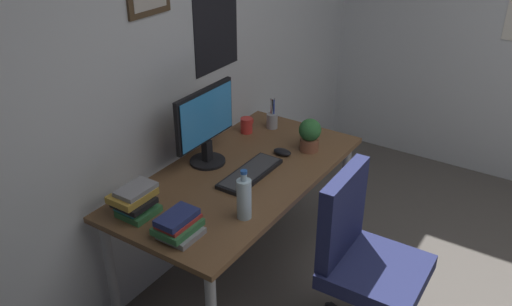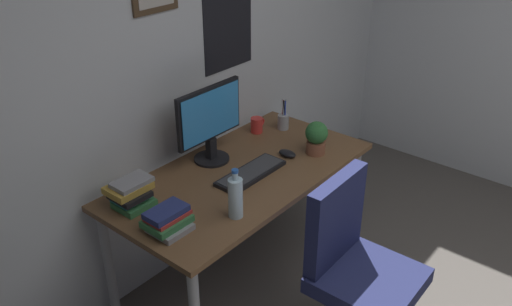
% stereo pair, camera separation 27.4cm
% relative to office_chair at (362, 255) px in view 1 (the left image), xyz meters
% --- Properties ---
extents(wall_back, '(4.40, 0.10, 2.60)m').
position_rel_office_chair_xyz_m(wall_back, '(0.04, 1.20, 0.77)').
color(wall_back, silver).
rests_on(wall_back, ground_plane).
extents(desk, '(1.51, 0.76, 0.74)m').
position_rel_office_chair_xyz_m(desk, '(0.04, 0.74, 0.13)').
color(desk, brown).
rests_on(desk, ground_plane).
extents(office_chair, '(0.55, 0.57, 0.95)m').
position_rel_office_chair_xyz_m(office_chair, '(0.00, 0.00, 0.00)').
color(office_chair, '#1E234C').
rests_on(office_chair, ground_plane).
extents(monitor, '(0.46, 0.20, 0.43)m').
position_rel_office_chair_xyz_m(monitor, '(0.03, 0.97, 0.45)').
color(monitor, black).
rests_on(monitor, desk).
extents(keyboard, '(0.43, 0.15, 0.03)m').
position_rel_office_chair_xyz_m(keyboard, '(0.04, 0.69, 0.22)').
color(keyboard, black).
rests_on(keyboard, desk).
extents(computer_mouse, '(0.06, 0.11, 0.04)m').
position_rel_office_chair_xyz_m(computer_mouse, '(0.34, 0.66, 0.23)').
color(computer_mouse, black).
rests_on(computer_mouse, desk).
extents(water_bottle, '(0.07, 0.07, 0.25)m').
position_rel_office_chair_xyz_m(water_bottle, '(-0.29, 0.49, 0.31)').
color(water_bottle, silver).
rests_on(water_bottle, desk).
extents(coffee_mug_near, '(0.11, 0.07, 0.09)m').
position_rel_office_chair_xyz_m(coffee_mug_near, '(0.48, 1.00, 0.26)').
color(coffee_mug_near, red).
rests_on(coffee_mug_near, desk).
extents(potted_plant, '(0.13, 0.13, 0.19)m').
position_rel_office_chair_xyz_m(potted_plant, '(0.48, 0.56, 0.31)').
color(potted_plant, brown).
rests_on(potted_plant, desk).
extents(pen_cup, '(0.07, 0.07, 0.20)m').
position_rel_office_chair_xyz_m(pen_cup, '(0.62, 0.90, 0.26)').
color(pen_cup, '#9EA0A5').
rests_on(pen_cup, desk).
extents(book_stack_left, '(0.20, 0.18, 0.11)m').
position_rel_office_chair_xyz_m(book_stack_left, '(-0.57, 0.66, 0.26)').
color(book_stack_left, gray).
rests_on(book_stack_left, desk).
extents(book_stack_right, '(0.21, 0.18, 0.14)m').
position_rel_office_chair_xyz_m(book_stack_right, '(-0.55, 0.94, 0.28)').
color(book_stack_right, '#33723F').
rests_on(book_stack_right, desk).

